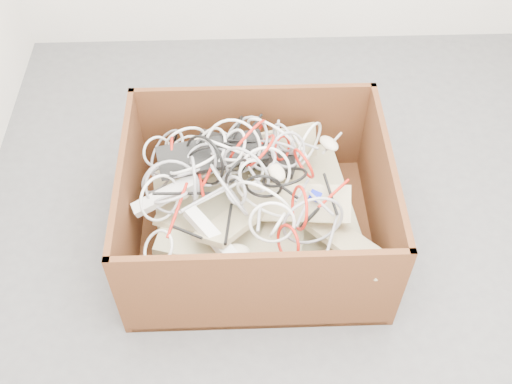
{
  "coord_description": "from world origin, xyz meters",
  "views": [
    {
      "loc": [
        -0.27,
        -1.58,
        2.24
      ],
      "look_at": [
        -0.22,
        0.04,
        0.3
      ],
      "focal_mm": 42.93,
      "sensor_mm": 36.0,
      "label": 1
    }
  ],
  "objects_px": {
    "power_strip_left": "(166,195)",
    "vga_plug": "(315,196)",
    "power_strip_right": "(210,233)",
    "cardboard_box": "(253,220)"
  },
  "relations": [
    {
      "from": "power_strip_left",
      "to": "vga_plug",
      "type": "xyz_separation_m",
      "value": [
        0.6,
        -0.03,
        0.01
      ]
    },
    {
      "from": "cardboard_box",
      "to": "vga_plug",
      "type": "relative_size",
      "value": 23.85
    },
    {
      "from": "power_strip_right",
      "to": "power_strip_left",
      "type": "bearing_deg",
      "value": -176.7
    },
    {
      "from": "power_strip_left",
      "to": "vga_plug",
      "type": "bearing_deg",
      "value": -23.68
    },
    {
      "from": "cardboard_box",
      "to": "vga_plug",
      "type": "distance_m",
      "value": 0.34
    },
    {
      "from": "cardboard_box",
      "to": "power_strip_right",
      "type": "bearing_deg",
      "value": -128.66
    },
    {
      "from": "power_strip_right",
      "to": "cardboard_box",
      "type": "bearing_deg",
      "value": 101.18
    },
    {
      "from": "cardboard_box",
      "to": "vga_plug",
      "type": "height_order",
      "value": "cardboard_box"
    },
    {
      "from": "cardboard_box",
      "to": "power_strip_right",
      "type": "distance_m",
      "value": 0.34
    },
    {
      "from": "cardboard_box",
      "to": "power_strip_right",
      "type": "xyz_separation_m",
      "value": [
        -0.17,
        -0.21,
        0.2
      ]
    }
  ]
}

